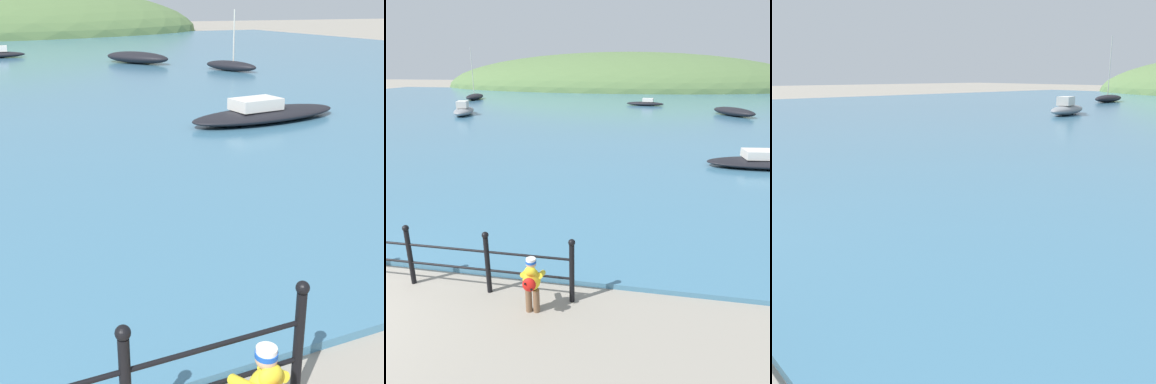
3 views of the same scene
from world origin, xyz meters
The scene contains 8 objects.
water centered at (0.00, 32.00, 0.05)m, with size 80.00×60.00×0.10m, color teal.
far_hillside centered at (0.00, 69.44, 0.00)m, with size 67.61×37.19×12.64m.
child_in_coat centered at (3.86, 1.08, 0.61)m, with size 0.40×0.55×1.00m.
boat_red_dinghy centered at (12.21, 28.40, 0.43)m, with size 3.56×4.50×0.65m.
boat_mid_harbor centered at (5.05, 35.18, 0.34)m, with size 3.83×1.58×0.73m.
boat_white_sailboat centered at (-9.45, 24.82, 0.47)m, with size 2.54×4.40×1.14m.
boat_twin_mast centered at (10.40, 11.62, 0.32)m, with size 5.11×2.15×0.69m.
boat_far_right centered at (-15.08, 38.70, 0.44)m, with size 2.22×4.86×5.80m.
Camera 2 is at (5.62, -4.03, 3.96)m, focal length 35.00 mm.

